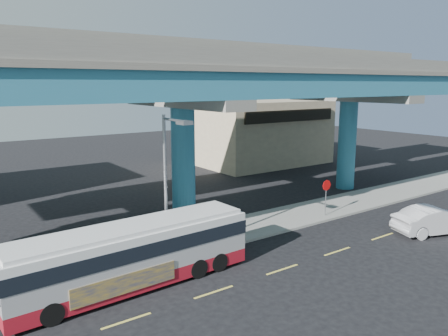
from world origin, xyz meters
TOP-DOWN VIEW (x-y plane):
  - ground at (0.00, 0.00)m, footprint 120.00×120.00m
  - sidewalk at (0.00, 5.50)m, footprint 70.00×4.00m
  - lane_markings at (-0.00, -0.30)m, footprint 58.00×0.12m
  - viaduct at (-0.00, 9.11)m, footprint 52.00×12.40m
  - building_beige at (18.00, 22.98)m, footprint 14.00×10.23m
  - transit_bus at (-6.56, 2.23)m, footprint 11.13×2.83m
  - sedan at (10.94, -1.76)m, footprint 4.90×6.12m
  - street_lamp at (-3.94, 3.46)m, footprint 0.50×2.38m
  - stop_sign at (8.09, 4.18)m, footprint 0.74×0.09m

SIDE VIEW (x-z plane):
  - ground at x=0.00m, z-range 0.00..0.00m
  - lane_markings at x=0.00m, z-range 0.00..0.01m
  - sidewalk at x=0.00m, z-range 0.00..0.15m
  - sedan at x=10.94m, z-range 0.00..1.66m
  - transit_bus at x=-6.56m, z-range 0.14..2.96m
  - stop_sign at x=8.09m, z-range 0.68..3.13m
  - building_beige at x=18.00m, z-range 0.01..7.01m
  - street_lamp at x=-3.94m, z-range 1.27..8.49m
  - viaduct at x=0.00m, z-range 3.29..14.99m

